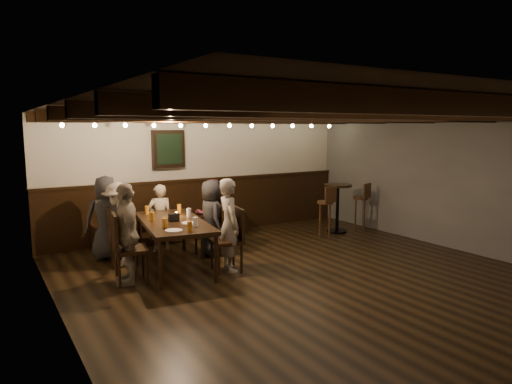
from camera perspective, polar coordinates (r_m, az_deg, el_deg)
room at (r=8.09m, az=-4.38°, el=0.35°), size 7.00×7.00×7.00m
dining_table at (r=7.11m, az=-10.30°, el=-4.04°), size 1.18×2.09×0.74m
chair_left_near at (r=7.52m, az=-16.37°, el=-6.72°), size 0.48×0.48×0.91m
chair_left_far at (r=6.65m, az=-15.49°, el=-8.39°), size 0.52×0.52×0.99m
chair_right_near at (r=7.79m, az=-5.76°, el=-5.79°), size 0.50×0.50×0.96m
chair_right_far at (r=6.97m, az=-3.56°, el=-7.45°), size 0.50×0.50×0.96m
person_bench_left at (r=7.85m, az=-18.18°, el=-3.07°), size 0.74×0.54×1.39m
person_bench_centre at (r=8.13m, az=-11.90°, el=-3.19°), size 0.47×0.35×1.18m
person_bench_right at (r=8.20m, az=-5.52°, el=-2.74°), size 0.67×0.56×1.25m
person_left_near at (r=7.43m, az=-16.72°, el=-3.88°), size 0.62×0.92×1.32m
person_left_far at (r=6.55m, az=-15.88°, el=-5.03°), size 0.47×0.87×1.41m
person_right_near at (r=7.73m, az=-5.58°, el=-3.24°), size 0.50×0.69×1.29m
person_right_far at (r=6.88m, az=-3.35°, el=-4.13°), size 0.41×0.56×1.41m
pint_a at (r=7.71m, az=-13.50°, el=-2.20°), size 0.07×0.07×0.14m
pint_b at (r=7.76m, az=-9.57°, el=-2.02°), size 0.07×0.07×0.14m
pint_c at (r=7.12m, az=-12.86°, el=-3.01°), size 0.07×0.07×0.14m
pint_d at (r=7.34m, az=-8.38°, el=-2.57°), size 0.07×0.07×0.14m
pint_e at (r=6.60m, az=-11.34°, el=-3.83°), size 0.07×0.07×0.14m
pint_f at (r=6.60m, az=-7.58°, el=-3.74°), size 0.07×0.07×0.14m
pint_g at (r=6.33m, az=-8.30°, el=-4.27°), size 0.07×0.07×0.14m
plate_near at (r=6.39m, az=-10.25°, el=-4.76°), size 0.24×0.24×0.01m
plate_far at (r=6.85m, az=-8.29°, el=-3.87°), size 0.24×0.24×0.01m
condiment_caddy at (r=7.03m, az=-10.23°, el=-3.16°), size 0.15×0.10×0.12m
candle at (r=7.40m, az=-9.92°, el=-2.87°), size 0.05×0.05×0.05m
high_top_table at (r=9.55m, az=10.16°, el=-1.09°), size 0.56×0.56×1.00m
bar_stool_left at (r=9.12m, az=8.63°, el=-3.27°), size 0.32×0.33×1.02m
bar_stool_right at (r=9.83m, az=12.91°, el=-2.57°), size 0.34×0.36×1.02m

